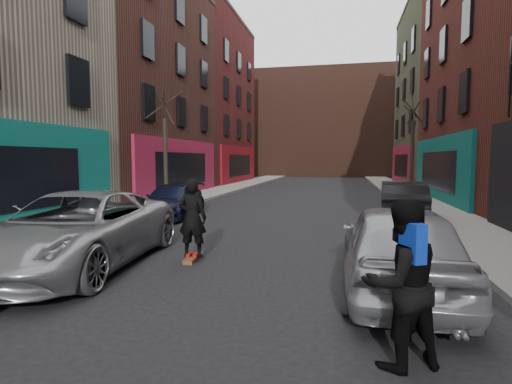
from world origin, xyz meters
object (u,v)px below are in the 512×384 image
at_px(parked_left_far, 77,230).
at_px(parked_right_far, 398,246).
at_px(skateboard, 193,259).
at_px(skateboarder, 192,218).
at_px(tree_left_far, 165,137).
at_px(pedestrian, 401,283).
at_px(parked_left_end, 172,201).
at_px(tree_right_far, 413,138).
at_px(parked_right_end, 403,200).

bearing_deg(parked_left_far, parked_right_far, -7.90).
distance_m(skateboard, skateboarder, 0.94).
height_order(tree_left_far, pedestrian, tree_left_far).
bearing_deg(pedestrian, skateboard, -71.01).
height_order(skateboard, skateboarder, skateboarder).
bearing_deg(parked_left_end, tree_right_far, 36.99).
bearing_deg(parked_left_end, pedestrian, -59.64).
relative_size(parked_left_end, skateboard, 5.55).
bearing_deg(parked_left_far, skateboard, 17.89).
height_order(parked_left_far, parked_right_far, parked_left_far).
bearing_deg(pedestrian, tree_left_far, -82.81).
bearing_deg(parked_right_end, skateboard, 58.41).
height_order(tree_right_far, parked_right_end, tree_right_far).
distance_m(parked_left_far, pedestrian, 6.84).
relative_size(tree_left_far, parked_right_end, 1.45).
bearing_deg(skateboard, parked_right_far, -18.63).
distance_m(tree_right_far, pedestrian, 20.17).
bearing_deg(skateboard, parked_left_far, -158.96).
bearing_deg(parked_right_end, parked_right_far, 86.36).
height_order(tree_left_far, skateboarder, tree_left_far).
xyz_separation_m(parked_right_far, skateboarder, (-4.27, 1.21, 0.19)).
bearing_deg(parked_right_far, tree_right_far, -98.67).
bearing_deg(tree_left_far, skateboard, -62.03).
bearing_deg(skateboard, parked_left_end, 114.91).
relative_size(parked_right_far, skateboarder, 2.63).
bearing_deg(tree_right_far, tree_left_far, -154.18).
relative_size(tree_left_far, tree_right_far, 0.96).
xyz_separation_m(tree_left_far, pedestrian, (9.20, -13.74, -2.43)).
xyz_separation_m(parked_left_far, parked_right_far, (6.51, -0.22, -0.01)).
height_order(parked_left_far, skateboard, parked_left_far).
distance_m(tree_left_far, parked_left_end, 4.84).
bearing_deg(tree_left_far, parked_left_end, -61.64).
xyz_separation_m(skateboarder, pedestrian, (3.96, -3.88, -0.04)).
relative_size(parked_right_end, skateboard, 5.61).
relative_size(parked_left_end, skateboarder, 2.49).
relative_size(parked_right_far, parked_right_end, 1.04).
bearing_deg(parked_right_end, tree_left_far, -7.28).
xyz_separation_m(parked_right_far, pedestrian, (-0.31, -2.67, 0.15)).
bearing_deg(parked_right_far, tree_left_far, -48.40).
xyz_separation_m(parked_right_end, pedestrian, (-1.60, -11.45, 0.21)).
relative_size(parked_left_far, pedestrian, 3.08).
relative_size(parked_right_far, pedestrian, 2.48).
bearing_deg(parked_left_far, skateboarder, 17.89).
bearing_deg(skateboard, parked_right_end, 50.86).
xyz_separation_m(tree_left_far, parked_left_end, (1.90, -3.51, -2.74)).
distance_m(parked_left_end, skateboard, 7.20).
xyz_separation_m(skateboard, skateboarder, (-0.00, 0.00, 0.94)).
relative_size(parked_left_end, parked_right_far, 0.95).
relative_size(parked_left_far, parked_right_end, 1.30).
xyz_separation_m(parked_right_end, skateboarder, (-5.56, -7.57, 0.25)).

